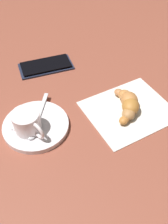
% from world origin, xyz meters
% --- Properties ---
extents(ground_plane, '(1.80, 1.80, 0.00)m').
position_xyz_m(ground_plane, '(0.00, 0.00, 0.00)').
color(ground_plane, brown).
extents(saucer, '(0.14, 0.14, 0.01)m').
position_xyz_m(saucer, '(-0.12, 0.03, 0.01)').
color(saucer, white).
rests_on(saucer, ground).
extents(espresso_cup, '(0.06, 0.08, 0.05)m').
position_xyz_m(espresso_cup, '(-0.13, 0.02, 0.04)').
color(espresso_cup, white).
rests_on(espresso_cup, saucer).
extents(teaspoon, '(0.09, 0.12, 0.01)m').
position_xyz_m(teaspoon, '(-0.12, 0.03, 0.01)').
color(teaspoon, silver).
rests_on(teaspoon, saucer).
extents(sugar_packet, '(0.05, 0.07, 0.01)m').
position_xyz_m(sugar_packet, '(-0.14, 0.06, 0.01)').
color(sugar_packet, white).
rests_on(sugar_packet, saucer).
extents(napkin, '(0.20, 0.17, 0.00)m').
position_xyz_m(napkin, '(0.09, -0.01, 0.00)').
color(napkin, silver).
rests_on(napkin, ground).
extents(croissant, '(0.08, 0.11, 0.03)m').
position_xyz_m(croissant, '(0.09, -0.00, 0.02)').
color(croissant, '#BE7634').
rests_on(croissant, napkin).
extents(cell_phone, '(0.15, 0.08, 0.01)m').
position_xyz_m(cell_phone, '(-0.03, 0.23, 0.01)').
color(cell_phone, '#1D2337').
rests_on(cell_phone, ground).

